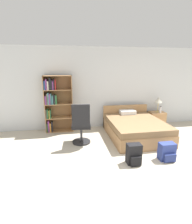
{
  "coord_description": "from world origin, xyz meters",
  "views": [
    {
      "loc": [
        -1.48,
        -2.4,
        1.99
      ],
      "look_at": [
        -0.72,
        1.98,
        0.83
      ],
      "focal_mm": 28.0,
      "sensor_mm": 36.0,
      "label": 1
    }
  ],
  "objects_px": {
    "bookshelf": "(55,103)",
    "water_bottle": "(160,110)",
    "office_chair": "(81,125)",
    "backpack_black": "(134,154)",
    "nightstand": "(156,119)",
    "table_lamp": "(158,100)",
    "bed": "(134,128)",
    "backpack_blue": "(167,152)"
  },
  "relations": [
    {
      "from": "bookshelf",
      "to": "water_bottle",
      "type": "distance_m",
      "value": 3.45
    },
    {
      "from": "office_chair",
      "to": "backpack_black",
      "type": "relative_size",
      "value": 2.55
    },
    {
      "from": "nightstand",
      "to": "table_lamp",
      "type": "height_order",
      "value": "table_lamp"
    },
    {
      "from": "nightstand",
      "to": "water_bottle",
      "type": "relative_size",
      "value": 2.39
    },
    {
      "from": "bed",
      "to": "nightstand",
      "type": "relative_size",
      "value": 3.68
    },
    {
      "from": "bookshelf",
      "to": "nightstand",
      "type": "xyz_separation_m",
      "value": [
        3.37,
        -0.09,
        -0.67
      ]
    },
    {
      "from": "table_lamp",
      "to": "water_bottle",
      "type": "height_order",
      "value": "table_lamp"
    },
    {
      "from": "water_bottle",
      "to": "nightstand",
      "type": "bearing_deg",
      "value": 121.52
    },
    {
      "from": "bookshelf",
      "to": "backpack_blue",
      "type": "xyz_separation_m",
      "value": [
        2.47,
        -2.23,
        -0.74
      ]
    },
    {
      "from": "bookshelf",
      "to": "water_bottle",
      "type": "bearing_deg",
      "value": -3.04
    },
    {
      "from": "bed",
      "to": "nightstand",
      "type": "distance_m",
      "value": 1.31
    },
    {
      "from": "bookshelf",
      "to": "backpack_black",
      "type": "xyz_separation_m",
      "value": [
        1.7,
        -2.26,
        -0.72
      ]
    },
    {
      "from": "bookshelf",
      "to": "table_lamp",
      "type": "distance_m",
      "value": 3.38
    },
    {
      "from": "bed",
      "to": "nightstand",
      "type": "height_order",
      "value": "bed"
    },
    {
      "from": "bookshelf",
      "to": "backpack_blue",
      "type": "height_order",
      "value": "bookshelf"
    },
    {
      "from": "office_chair",
      "to": "backpack_black",
      "type": "bearing_deg",
      "value": -48.9
    },
    {
      "from": "bookshelf",
      "to": "bed",
      "type": "distance_m",
      "value": 2.51
    },
    {
      "from": "nightstand",
      "to": "table_lamp",
      "type": "distance_m",
      "value": 0.65
    },
    {
      "from": "office_chair",
      "to": "nightstand",
      "type": "height_order",
      "value": "office_chair"
    },
    {
      "from": "bed",
      "to": "backpack_blue",
      "type": "distance_m",
      "value": 1.44
    },
    {
      "from": "office_chair",
      "to": "backpack_black",
      "type": "height_order",
      "value": "office_chair"
    },
    {
      "from": "bookshelf",
      "to": "nightstand",
      "type": "bearing_deg",
      "value": -1.45
    },
    {
      "from": "nightstand",
      "to": "backpack_blue",
      "type": "height_order",
      "value": "nightstand"
    },
    {
      "from": "nightstand",
      "to": "table_lamp",
      "type": "relative_size",
      "value": 1.01
    },
    {
      "from": "water_bottle",
      "to": "backpack_blue",
      "type": "bearing_deg",
      "value": -115.12
    },
    {
      "from": "bed",
      "to": "backpack_black",
      "type": "distance_m",
      "value": 1.56
    },
    {
      "from": "table_lamp",
      "to": "water_bottle",
      "type": "xyz_separation_m",
      "value": [
        0.05,
        -0.09,
        -0.3
      ]
    },
    {
      "from": "office_chair",
      "to": "nightstand",
      "type": "xyz_separation_m",
      "value": [
        2.68,
        1.02,
        -0.28
      ]
    },
    {
      "from": "bookshelf",
      "to": "bed",
      "type": "height_order",
      "value": "bookshelf"
    },
    {
      "from": "bookshelf",
      "to": "nightstand",
      "type": "height_order",
      "value": "bookshelf"
    },
    {
      "from": "bed",
      "to": "bookshelf",
      "type": "bearing_deg",
      "value": 160.48
    },
    {
      "from": "nightstand",
      "to": "bed",
      "type": "bearing_deg",
      "value": -146.3
    },
    {
      "from": "bed",
      "to": "backpack_blue",
      "type": "relative_size",
      "value": 4.92
    },
    {
      "from": "nightstand",
      "to": "water_bottle",
      "type": "bearing_deg",
      "value": -58.48
    },
    {
      "from": "water_bottle",
      "to": "backpack_black",
      "type": "distance_m",
      "value": 2.73
    },
    {
      "from": "office_chair",
      "to": "bed",
      "type": "bearing_deg",
      "value": 10.64
    },
    {
      "from": "office_chair",
      "to": "water_bottle",
      "type": "distance_m",
      "value": 2.89
    },
    {
      "from": "bed",
      "to": "nightstand",
      "type": "xyz_separation_m",
      "value": [
        1.09,
        0.72,
        -0.01
      ]
    },
    {
      "from": "bed",
      "to": "backpack_black",
      "type": "height_order",
      "value": "bed"
    },
    {
      "from": "table_lamp",
      "to": "backpack_blue",
      "type": "distance_m",
      "value": 2.44
    },
    {
      "from": "office_chair",
      "to": "nightstand",
      "type": "distance_m",
      "value": 2.88
    },
    {
      "from": "office_chair",
      "to": "table_lamp",
      "type": "xyz_separation_m",
      "value": [
        2.69,
        1.02,
        0.37
      ]
    }
  ]
}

